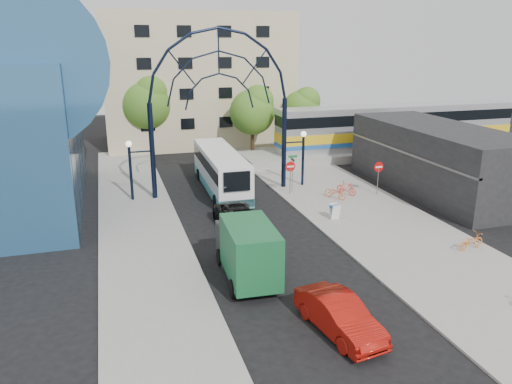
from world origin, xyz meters
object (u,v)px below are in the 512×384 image
object	(u,v)px
street_name_sign	(293,165)
tree_north_c	(303,108)
sandwich_board	(335,210)
stop_sign	(290,170)
tree_north_a	(254,109)
bike_near_a	(335,192)
train_car	(397,126)
do_not_enter_sign	(379,170)
red_sedan	(339,315)
green_truck	(246,249)
bike_near_b	(346,188)
bike_far_a	(471,241)
gateway_arch	(219,78)
city_bus	(221,170)
black_suv	(239,218)
tree_north_b	(147,102)

from	to	relation	value
street_name_sign	tree_north_c	distance (m)	16.95
sandwich_board	tree_north_c	bearing A→B (deg)	73.45
stop_sign	sandwich_board	distance (m)	6.20
tree_north_a	bike_near_a	xyz separation A→B (m)	(1.40, -15.99, -4.01)
train_car	do_not_enter_sign	bearing A→B (deg)	-126.87
sandwich_board	tree_north_a	bearing A→B (deg)	88.50
red_sedan	bike_near_a	bearing A→B (deg)	55.88
sandwich_board	train_car	size ratio (longest dim) A/B	0.04
green_truck	bike_near_b	bearing A→B (deg)	47.82
tree_north_a	bike_near_b	size ratio (longest dim) A/B	4.15
tree_north_c	sandwich_board	bearing A→B (deg)	-106.55
tree_north_a	bike_far_a	world-z (taller)	tree_north_a
street_name_sign	bike_far_a	distance (m)	14.39
do_not_enter_sign	bike_near_b	xyz separation A→B (m)	(-2.27, 0.57, -1.35)
do_not_enter_sign	tree_north_c	world-z (taller)	tree_north_c
gateway_arch	train_car	distance (m)	22.27
tree_north_a	bike_near_b	distance (m)	16.08
city_bus	red_sedan	distance (m)	20.67
gateway_arch	bike_far_a	bearing A→B (deg)	-53.81
do_not_enter_sign	red_sedan	world-z (taller)	do_not_enter_sign
stop_sign	bike_near_b	size ratio (longest dim) A/B	1.48
train_car	black_suv	bearing A→B (deg)	-142.95
do_not_enter_sign	train_car	distance (m)	15.03
street_name_sign	sandwich_board	xyz separation A→B (m)	(0.40, -6.62, -1.39)
green_truck	bike_near_b	xyz separation A→B (m)	(10.74, 10.63, -0.86)
green_truck	red_sedan	size ratio (longest dim) A/B	1.32
stop_sign	tree_north_b	size ratio (longest dim) A/B	0.31
do_not_enter_sign	city_bus	bearing A→B (deg)	155.82
gateway_arch	do_not_enter_sign	bearing A→B (deg)	-19.99
gateway_arch	tree_north_c	xyz separation A→B (m)	(12.12, 13.93, -4.28)
green_truck	bike_near_b	size ratio (longest dim) A/B	3.55
street_name_sign	bike_far_a	size ratio (longest dim) A/B	1.60
red_sedan	stop_sign	bearing A→B (deg)	66.37
train_car	green_truck	xyz separation A→B (m)	(-22.01, -22.06, -1.42)
tree_north_a	city_bus	distance (m)	12.92
bike_near_a	train_car	bearing A→B (deg)	15.13
black_suv	bike_far_a	size ratio (longest dim) A/B	2.88
gateway_arch	tree_north_c	size ratio (longest dim) A/B	2.10
green_truck	city_bus	bearing A→B (deg)	84.87
sandwich_board	gateway_arch	bearing A→B (deg)	124.91
city_bus	bike_near_b	world-z (taller)	city_bus
bike_near_a	red_sedan	bearing A→B (deg)	-143.95
sandwich_board	red_sedan	xyz separation A→B (m)	(-5.41, -11.76, 0.01)
do_not_enter_sign	sandwich_board	xyz separation A→B (m)	(-5.40, -4.02, -1.23)
bike_near_b	do_not_enter_sign	bearing A→B (deg)	-44.41
stop_sign	street_name_sign	xyz separation A→B (m)	(0.40, 0.60, 0.14)
do_not_enter_sign	bike_near_a	world-z (taller)	do_not_enter_sign
gateway_arch	tree_north_c	bearing A→B (deg)	48.96
tree_north_b	black_suv	bearing A→B (deg)	-82.27
train_car	bike_near_b	world-z (taller)	train_car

